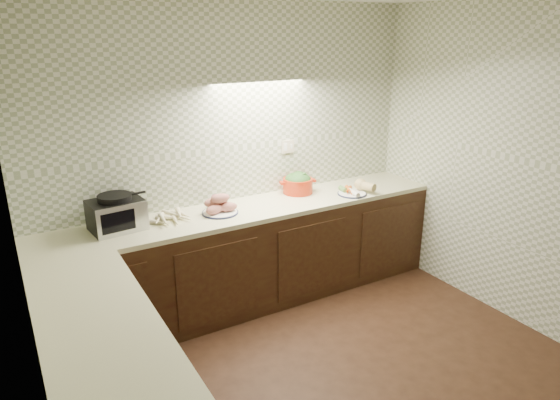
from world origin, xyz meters
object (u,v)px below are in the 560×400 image
toaster_oven (116,213)px  veg_plate (356,188)px  sweet_potato_plate (219,206)px  parsnip_pile (174,217)px  onion_bowl (217,203)px  dutch_oven (298,183)px

toaster_oven → veg_plate: 2.15m
veg_plate → sweet_potato_plate: bearing=173.8°
toaster_oven → parsnip_pile: (0.43, -0.04, -0.10)m
toaster_oven → onion_bowl: size_ratio=2.50×
toaster_oven → dutch_oven: (1.68, 0.07, -0.03)m
parsnip_pile → veg_plate: veg_plate is taller
parsnip_pile → dutch_oven: bearing=5.0°
onion_bowl → veg_plate: 1.32m
dutch_oven → sweet_potato_plate: bearing=-156.8°
parsnip_pile → dutch_oven: 1.25m
sweet_potato_plate → onion_bowl: size_ratio=1.80×
dutch_oven → veg_plate: bearing=-16.7°
dutch_oven → veg_plate: (0.47, -0.28, -0.05)m
veg_plate → onion_bowl: bearing=168.8°
dutch_oven → veg_plate: size_ratio=1.07×
toaster_oven → sweet_potato_plate: 0.82m
parsnip_pile → dutch_oven: dutch_oven is taller
dutch_oven → veg_plate: dutch_oven is taller
onion_bowl → veg_plate: size_ratio=0.51×
parsnip_pile → onion_bowl: (0.42, 0.09, 0.02)m
sweet_potato_plate → dutch_oven: 0.87m
sweet_potato_plate → veg_plate: (1.32, -0.14, -0.02)m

